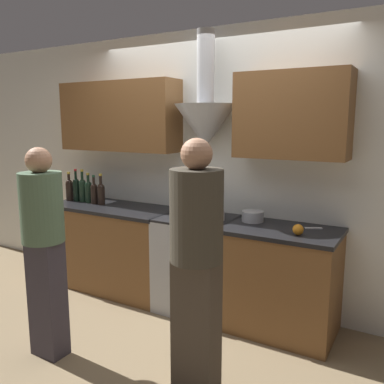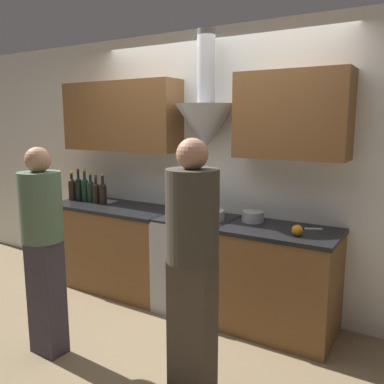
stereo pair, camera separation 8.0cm
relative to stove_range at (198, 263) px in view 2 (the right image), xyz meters
The scene contains 18 objects.
ground_plane 0.56m from the stove_range, 90.00° to the right, with size 12.00×12.00×0.00m, color #847051.
wall_back 1.05m from the stove_range, 105.45° to the left, with size 8.40×0.57×2.60m.
counter_left 1.01m from the stove_range, behind, with size 1.38×0.62×0.89m.
counter_right 0.79m from the stove_range, ahead, with size 0.94×0.62×0.89m.
stove_range is the anchor object (origin of this frame).
wine_bottle_0 1.72m from the stove_range, behind, with size 0.08×0.08×0.32m.
wine_bottle_1 1.63m from the stove_range, behind, with size 0.07×0.07×0.35m.
wine_bottle_2 1.55m from the stove_range, behind, with size 0.08×0.08×0.35m.
wine_bottle_3 1.47m from the stove_range, behind, with size 0.08×0.08×0.32m.
wine_bottle_4 1.37m from the stove_range, behind, with size 0.07×0.07×0.31m.
wine_bottle_5 1.29m from the stove_range, behind, with size 0.08×0.08×0.33m.
stock_pot 0.55m from the stove_range, 164.63° to the left, with size 0.22×0.22×0.17m.
mixing_bowl 0.51m from the stove_range, 10.62° to the right, with size 0.25×0.25×0.09m.
orange_fruit 1.08m from the stove_range, ahead, with size 0.09×0.09×0.09m.
saucepan 0.70m from the stove_range, 12.25° to the left, with size 0.19×0.19×0.09m.
chefs_knife 1.08m from the stove_range, ahead, with size 0.22×0.13×0.01m.
person_foreground_left 1.43m from the stove_range, 115.77° to the right, with size 0.30×0.30×1.58m.
person_foreground_right 1.29m from the stove_range, 61.08° to the right, with size 0.33×0.33×1.66m.
Camera 2 is at (1.84, -2.78, 1.76)m, focal length 38.00 mm.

